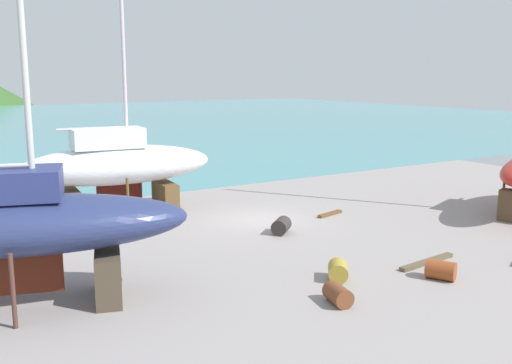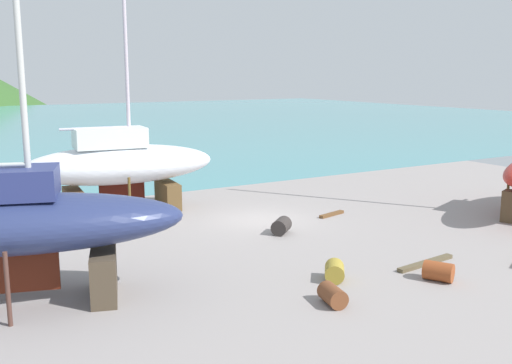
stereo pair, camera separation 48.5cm
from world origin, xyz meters
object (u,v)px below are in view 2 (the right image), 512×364
barrel_rust_mid (335,271)px  barrel_tar_black (438,271)px  sailboat_mid_port (120,164)px  barrel_tipped_right (281,226)px  barrel_blue_faded (333,295)px  sailboat_large_starboard (13,224)px

barrel_rust_mid → barrel_tar_black: bearing=-31.0°
sailboat_mid_port → barrel_tipped_right: sailboat_mid_port is taller
barrel_tar_black → sailboat_mid_port: bearing=111.8°
barrel_blue_faded → barrel_rust_mid: size_ratio=1.05×
sailboat_mid_port → barrel_blue_faded: sailboat_mid_port is taller
sailboat_mid_port → barrel_tar_black: 15.09m
barrel_blue_faded → barrel_rust_mid: barrel_rust_mid is taller
sailboat_large_starboard → barrel_rust_mid: sailboat_large_starboard is taller
barrel_tar_black → barrel_tipped_right: 7.11m
sailboat_mid_port → barrel_tipped_right: size_ratio=16.33×
sailboat_large_starboard → barrel_tar_black: 12.57m
sailboat_large_starboard → barrel_rust_mid: bearing=-1.8°
barrel_rust_mid → barrel_tipped_right: (1.53, 5.36, 0.01)m
barrel_tar_black → barrel_blue_faded: bearing=177.8°
sailboat_mid_port → barrel_tar_black: size_ratio=17.56×
sailboat_large_starboard → barrel_tipped_right: sailboat_large_starboard is taller
barrel_tar_black → sailboat_large_starboard: bearing=157.7°
sailboat_large_starboard → barrel_tar_black: sailboat_large_starboard is taller
barrel_tipped_right → barrel_rust_mid: bearing=-105.9°
sailboat_mid_port → barrel_tar_black: (5.55, -13.89, -1.96)m
sailboat_large_starboard → barrel_tipped_right: bearing=30.1°
barrel_blue_faded → barrel_tipped_right: barrel_tipped_right is taller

